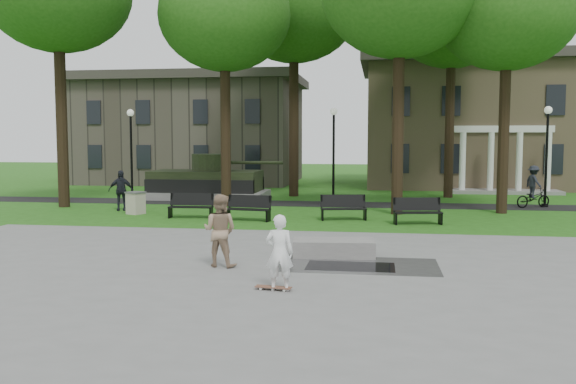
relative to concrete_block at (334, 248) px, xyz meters
name	(u,v)px	position (x,y,z in m)	size (l,w,h in m)	color
ground	(286,247)	(-1.54, 1.35, -0.24)	(120.00, 120.00, 0.00)	#215313
plaza	(251,286)	(-1.54, -3.65, -0.23)	(22.00, 16.00, 0.02)	gray
footpath	(323,204)	(-1.54, 13.35, -0.24)	(44.00, 2.60, 0.01)	black
building_right	(486,122)	(8.46, 27.35, 4.10)	(17.00, 12.00, 8.60)	#9E8460
building_left	(194,134)	(-12.54, 27.85, 3.35)	(15.00, 10.00, 7.20)	#4C443D
tree_1	(225,15)	(-6.04, 11.85, 8.71)	(6.20, 6.20, 11.63)	black
tree_3	(508,11)	(6.46, 10.85, 8.35)	(6.00, 6.00, 11.19)	black
tree_4	(294,7)	(-3.54, 17.35, 10.15)	(7.20, 7.20, 13.50)	black
tree_5	(452,18)	(4.96, 17.85, 9.42)	(6.40, 6.40, 12.44)	black
lamp_left	(131,147)	(-11.54, 13.65, 2.55)	(0.36, 0.36, 4.73)	black
lamp_mid	(334,147)	(-1.04, 13.65, 2.55)	(0.36, 0.36, 4.73)	black
lamp_right	(547,148)	(8.96, 13.65, 2.55)	(0.36, 0.36, 4.73)	black
tank_monument	(207,183)	(-8.00, 15.35, 0.61)	(7.45, 3.40, 2.40)	gray
puddle	(350,266)	(0.52, -1.30, -0.22)	(2.20, 1.20, 0.00)	black
concrete_block	(334,248)	(0.00, 0.00, 0.00)	(2.20, 1.00, 0.45)	gray
skateboard	(273,288)	(-0.98, -3.94, -0.19)	(0.78, 0.20, 0.07)	brown
skateboarder	(279,252)	(-0.85, -3.95, 0.59)	(0.59, 0.39, 1.62)	white
friend_watching	(220,230)	(-2.72, -1.77, 0.69)	(0.88, 0.69, 1.82)	#A08367
pedestrian_walker	(121,190)	(-10.26, 9.36, 0.66)	(1.06, 0.44, 1.81)	black
cyclist	(533,190)	(8.32, 13.24, 0.57)	(1.84, 1.26, 1.98)	black
park_bench_0	(191,205)	(-6.35, 7.36, 0.28)	(1.82, 0.60, 1.00)	black
park_bench_1	(248,207)	(-3.88, 6.89, 0.28)	(1.85, 0.78, 1.00)	black
park_bench_2	(344,207)	(-0.17, 7.64, 0.28)	(1.85, 0.88, 1.00)	black
park_bench_3	(418,210)	(2.66, 6.84, 0.28)	(1.85, 0.82, 1.00)	black
trash_bin	(136,203)	(-9.10, 8.23, 0.24)	(0.87, 0.87, 0.96)	#C0B59E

